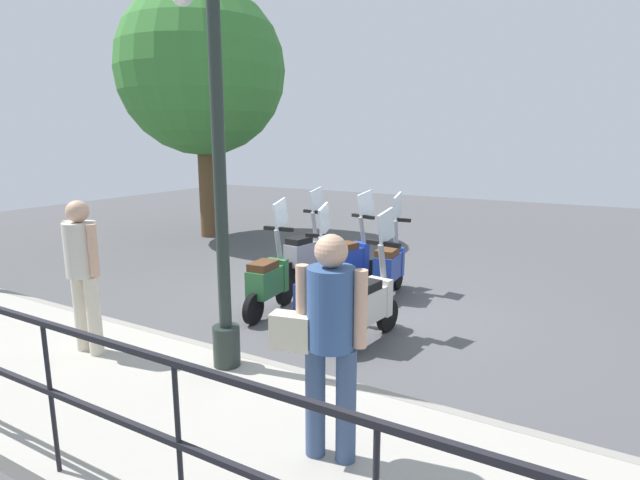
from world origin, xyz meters
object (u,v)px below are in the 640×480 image
object	(u,v)px
scooter_far_0	(390,265)
scooter_far_1	(350,259)
scooter_near_1	(315,291)
pedestrian_with_bag	(328,332)
scooter_far_2	(305,253)
lamp_post_near	(220,189)
tree_large	(201,71)
scooter_near_2	(269,280)
scooter_near_0	(370,302)
pedestrian_distant	(83,265)

from	to	relation	value
scooter_far_0	scooter_far_1	world-z (taller)	same
scooter_near_1	scooter_far_1	xyz separation A→B (m)	(1.72, 0.36, 0.00)
pedestrian_with_bag	scooter_near_1	xyz separation A→B (m)	(2.36, 1.48, -0.60)
scooter_far_2	lamp_post_near	bearing A→B (deg)	-154.20
scooter_far_2	tree_large	bearing A→B (deg)	68.92
scooter_near_1	scooter_near_2	bearing A→B (deg)	70.03
pedestrian_with_bag	scooter_near_0	world-z (taller)	pedestrian_with_bag
scooter_far_1	scooter_far_2	world-z (taller)	same
scooter_far_0	scooter_far_2	bearing A→B (deg)	82.30
pedestrian_with_bag	pedestrian_distant	xyz separation A→B (m)	(0.31, 3.00, 0.00)
pedestrian_distant	scooter_far_2	world-z (taller)	pedestrian_distant
pedestrian_distant	tree_large	bearing A→B (deg)	-145.70
scooter_far_0	scooter_far_2	distance (m)	1.54
scooter_near_0	scooter_far_0	size ratio (longest dim) A/B	1.00
scooter_near_0	scooter_far_0	bearing A→B (deg)	22.04
lamp_post_near	scooter_near_0	bearing A→B (deg)	-28.47
pedestrian_distant	scooter_far_1	distance (m)	3.99
scooter_near_2	scooter_far_1	bearing A→B (deg)	-20.17
tree_large	scooter_far_2	world-z (taller)	tree_large
scooter_far_0	scooter_far_1	xyz separation A→B (m)	(0.05, 0.68, 0.00)
pedestrian_with_bag	tree_large	size ratio (longest dim) A/B	0.28
pedestrian_with_bag	tree_large	xyz separation A→B (m)	(6.25, 6.75, 2.76)
scooter_near_1	scooter_far_0	size ratio (longest dim) A/B	1.00
scooter_far_1	pedestrian_distant	bearing A→B (deg)	179.86
lamp_post_near	scooter_far_2	size ratio (longest dim) A/B	2.56
tree_large	scooter_far_1	size ratio (longest dim) A/B	3.74
lamp_post_near	scooter_near_1	size ratio (longest dim) A/B	2.56
scooter_far_2	scooter_near_2	bearing A→B (deg)	-158.28
scooter_far_1	scooter_far_0	bearing A→B (deg)	-77.25
pedestrian_with_bag	scooter_near_1	distance (m)	2.85
lamp_post_near	scooter_near_1	xyz separation A→B (m)	(1.59, -0.07, -1.40)
scooter_far_1	scooter_near_1	bearing A→B (deg)	-151.23
scooter_far_1	scooter_far_2	distance (m)	0.86
pedestrian_with_bag	scooter_near_1	bearing A→B (deg)	20.88
scooter_far_1	pedestrian_with_bag	bearing A→B (deg)	-138.79
pedestrian_with_bag	scooter_far_1	world-z (taller)	pedestrian_with_bag
lamp_post_near	scooter_near_2	distance (m)	2.34
lamp_post_near	scooter_far_0	size ratio (longest dim) A/B	2.56
scooter_near_1	scooter_far_0	xyz separation A→B (m)	(1.67, -0.32, 0.00)
pedestrian_with_bag	scooter_far_1	distance (m)	4.52
scooter_far_0	lamp_post_near	bearing A→B (deg)	168.62
lamp_post_near	scooter_near_2	xyz separation A→B (m)	(1.73, 0.72, -1.40)
pedestrian_with_bag	scooter_near_2	world-z (taller)	pedestrian_with_bag
tree_large	scooter_near_2	distance (m)	6.73
pedestrian_with_bag	scooter_far_2	world-z (taller)	pedestrian_with_bag
pedestrian_distant	tree_large	size ratio (longest dim) A/B	0.28
scooter_near_1	pedestrian_with_bag	bearing A→B (deg)	-158.06
scooter_near_1	scooter_far_1	bearing A→B (deg)	1.71
pedestrian_with_bag	scooter_near_1	size ratio (longest dim) A/B	1.03
scooter_far_0	pedestrian_distant	bearing A→B (deg)	149.17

